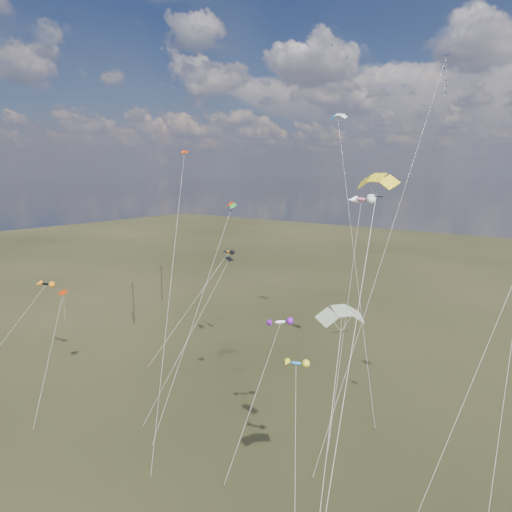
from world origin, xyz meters
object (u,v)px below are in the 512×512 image
Objects in this scene: utility_pole_near at (133,303)px; utility_pole_far at (162,282)px; novelty_black_orange at (45,284)px; parafoil_yellow at (377,180)px.

utility_pole_far is (-8.00, 14.00, 0.00)m from utility_pole_near.
utility_pole_near is 1.00× the size of utility_pole_far.
novelty_black_orange is (5.68, -19.55, 8.31)m from utility_pole_near.
utility_pole_far is at bearing 112.18° from novelty_black_orange.
parafoil_yellow is at bearing -24.32° from utility_pole_near.
parafoil_yellow is (65.50, -39.99, 23.71)m from utility_pole_far.
utility_pole_near is at bearing 155.68° from parafoil_yellow.
utility_pole_near is 16.12m from utility_pole_far.
utility_pole_far is at bearing 148.59° from parafoil_yellow.
parafoil_yellow is (57.50, -25.99, 23.71)m from utility_pole_near.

